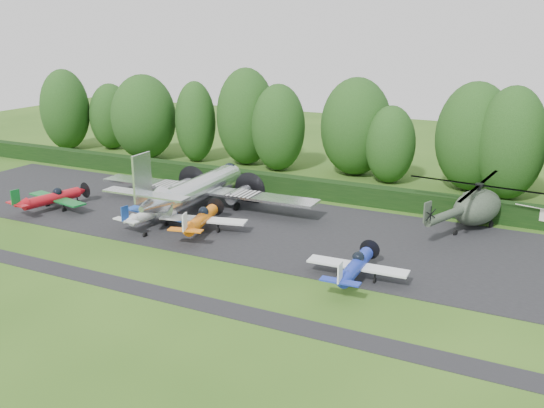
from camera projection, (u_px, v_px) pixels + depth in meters
The scene contains 21 objects.
ground at pixel (161, 255), 48.98m from camera, with size 160.00×160.00×0.00m, color #284F16.
apron at pixel (224, 220), 57.54m from camera, with size 70.00×18.00×0.01m, color black.
taxiway_verge at pixel (111, 282), 43.84m from camera, with size 70.00×2.00×0.00m, color black.
hedgerow at pixel (275, 192), 66.96m from camera, with size 90.00×1.60×2.00m, color black.
transport_plane at pixel (197, 189), 59.99m from camera, with size 24.01×18.41×7.69m.
light_plane_red at pixel (52, 198), 60.28m from camera, with size 7.74×8.14×2.97m.
light_plane_white at pixel (153, 213), 55.93m from camera, with size 7.11×7.48×2.73m.
light_plane_orange at pixel (201, 219), 53.74m from camera, with size 7.91×8.32×3.04m.
light_plane_blue at pixel (356, 266), 43.61m from camera, with size 7.44×7.82×2.86m.
helicopter at pixel (477, 204), 54.84m from camera, with size 12.81×15.00×4.13m.
sign_board at pixel (535, 214), 54.67m from camera, with size 3.65×0.14×2.05m.
tree_0 at pixel (474, 137), 66.22m from camera, with size 8.33×8.33×12.04m.
tree_1 at pixel (246, 117), 78.47m from camera, with size 7.65×7.65×12.55m.
tree_2 at pixel (511, 143), 62.91m from camera, with size 7.09×7.09×11.95m.
tree_3 at pixel (278, 128), 75.43m from camera, with size 6.71×6.71×10.85m.
tree_4 at pixel (65, 110), 88.06m from camera, with size 6.97×6.97×11.64m.
tree_5 at pixel (195, 122), 80.32m from camera, with size 5.37×5.37×10.70m.
tree_6 at pixel (356, 127), 73.14m from camera, with size 8.59×8.59×11.85m.
tree_7 at pixel (144, 117), 81.79m from camera, with size 8.72×8.72×11.45m.
tree_9 at pixel (111, 116), 88.62m from camera, with size 6.15×6.15×9.58m.
tree_11 at pixel (390, 145), 69.72m from camera, with size 5.73×5.73×9.02m.
Camera 1 is at (28.53, -36.84, 18.07)m, focal length 40.00 mm.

